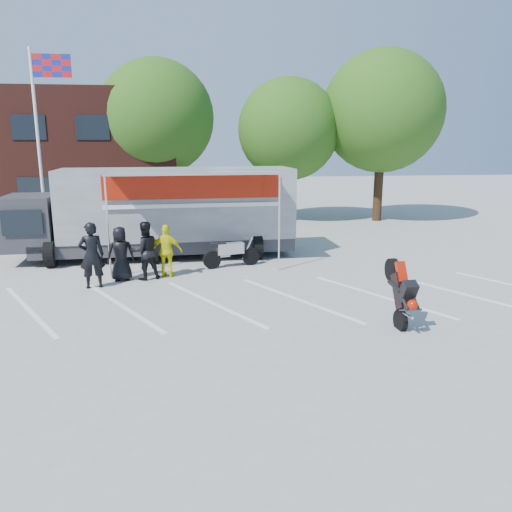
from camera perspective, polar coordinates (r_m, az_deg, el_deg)
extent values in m
plane|color=#A2A29D|center=(12.87, -5.76, -6.75)|extent=(100.00, 100.00, 0.00)
cube|color=white|center=(13.82, -5.89, -5.33)|extent=(18.09, 13.33, 0.01)
cube|color=#481E17|center=(31.66, -25.70, 10.22)|extent=(18.00, 8.00, 7.00)
cylinder|color=white|center=(22.98, -23.56, 11.10)|extent=(0.12, 0.12, 8.00)
cube|color=red|center=(22.97, -22.31, 19.49)|extent=(1.50, 0.04, 0.90)
cylinder|color=#382314|center=(28.30, -10.93, 7.25)|extent=(0.50, 0.50, 3.24)
sphere|color=#275415|center=(28.20, -11.28, 15.27)|extent=(6.12, 6.12, 6.12)
cylinder|color=#382314|center=(27.78, 3.63, 6.98)|extent=(0.50, 0.50, 2.88)
sphere|color=#275415|center=(27.64, 3.74, 14.25)|extent=(5.44, 5.44, 5.44)
cylinder|color=#382314|center=(28.66, 13.78, 7.36)|extent=(0.50, 0.50, 3.42)
sphere|color=#275415|center=(28.58, 14.25, 15.72)|extent=(6.46, 6.46, 6.46)
imported|color=black|center=(16.31, -15.21, 0.25)|extent=(0.93, 0.69, 1.73)
imported|color=black|center=(15.70, -18.27, 0.08)|extent=(0.82, 0.63, 2.01)
imported|color=black|center=(16.24, -12.59, 0.60)|extent=(1.11, 1.00, 1.87)
imported|color=#ECEA0C|center=(16.40, -10.14, 0.56)|extent=(1.08, 0.65, 1.73)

